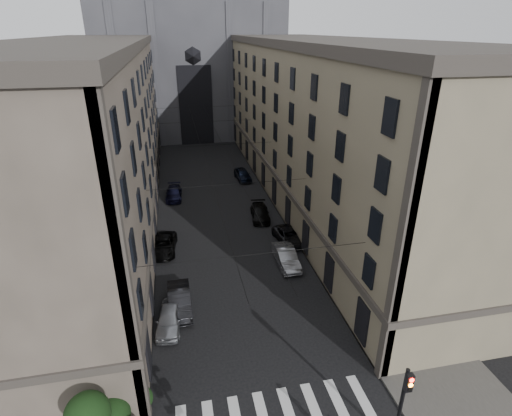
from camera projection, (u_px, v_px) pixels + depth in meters
sidewalk_left at (128, 207)px, 48.26m from camera, size 7.00×80.00×0.15m
sidewalk_right at (295, 194)px, 52.15m from camera, size 7.00×80.00×0.15m
zebra_crossing at (275, 413)px, 22.58m from camera, size 11.00×3.20×0.01m
building_left at (89, 133)px, 43.90m from camera, size 13.60×60.60×18.85m
building_right at (321, 122)px, 48.88m from camera, size 13.60×60.60×18.85m
gothic_tower at (189, 40)px, 77.67m from camera, size 35.00×23.00×58.00m
traffic_light_right at (403, 400)px, 19.52m from camera, size 0.34×0.50×5.20m
tram_wires at (212, 146)px, 46.92m from camera, size 14.00×60.00×0.43m
car_left_near at (169, 319)px, 28.80m from camera, size 2.20×4.48×1.47m
car_left_midnear at (180, 301)px, 30.60m from camera, size 1.79×4.91×1.61m
car_left_midfar at (164, 245)px, 38.66m from camera, size 2.77×5.22×1.40m
car_left_far at (174, 193)px, 50.80m from camera, size 2.20×4.88×1.39m
car_right_near at (286, 257)px, 36.47m from camera, size 1.71×4.78×1.57m
car_right_midnear at (289, 236)px, 40.39m from camera, size 2.78×4.95×1.31m
car_right_midfar at (260, 213)px, 45.40m from camera, size 2.49×5.05×1.41m
car_right_far at (243, 174)px, 57.05m from camera, size 2.20×4.72×1.56m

